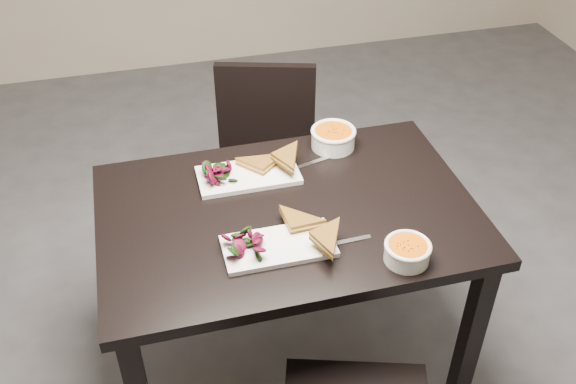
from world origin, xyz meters
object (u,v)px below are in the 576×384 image
Objects in this scene: soup_bowl_far at (333,137)px; plate_near at (278,246)px; table at (288,233)px; plate_far at (248,175)px; chair_far at (265,154)px; soup_bowl_near at (407,251)px.

plate_near is at bearing -123.91° from soup_bowl_far.
plate_far reaches higher than table.
soup_bowl_near is (0.20, -1.01, 0.30)m from chair_far.
chair_far reaches higher than table.
soup_bowl_near is at bearing -22.04° from plate_near.
table is 7.36× the size of soup_bowl_far.
plate_near is 0.97× the size of plate_far.
chair_far is at bearing 83.54° from table.
table is at bearing -128.82° from soup_bowl_far.
plate_far is (-0.36, 0.51, -0.03)m from soup_bowl_near.
chair_far is 5.21× the size of soup_bowl_far.
chair_far is (0.08, 0.70, -0.17)m from table.
plate_far is at bearing 113.60° from table.
soup_bowl_far is (-0.03, 0.62, 0.01)m from soup_bowl_near.
chair_far is 0.59m from plate_far.
soup_bowl_far reaches higher than soup_bowl_near.
soup_bowl_far reaches higher than plate_far.
table is 0.44m from soup_bowl_near.
chair_far is 1.07m from soup_bowl_near.
table is 0.24m from plate_far.
plate_near is 0.58m from soup_bowl_far.
plate_near and plate_far have the same top height.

